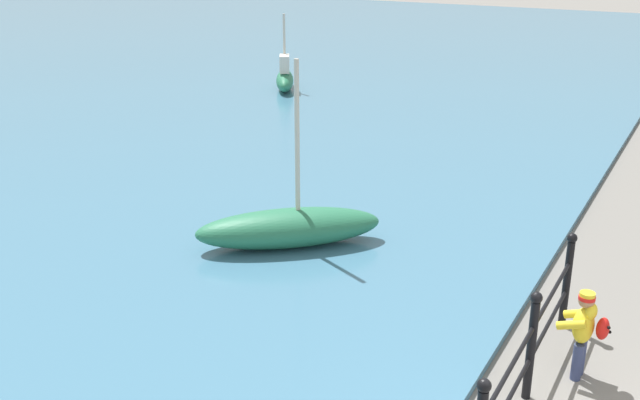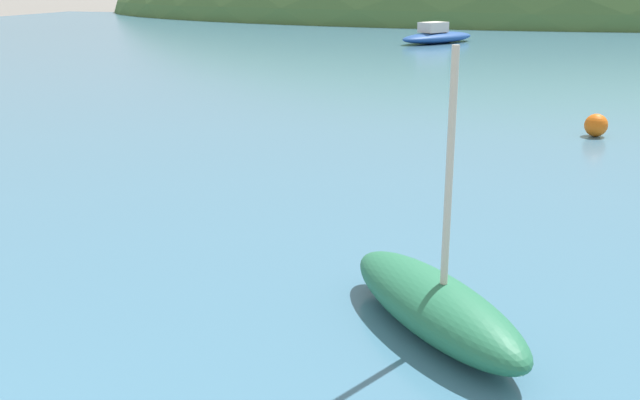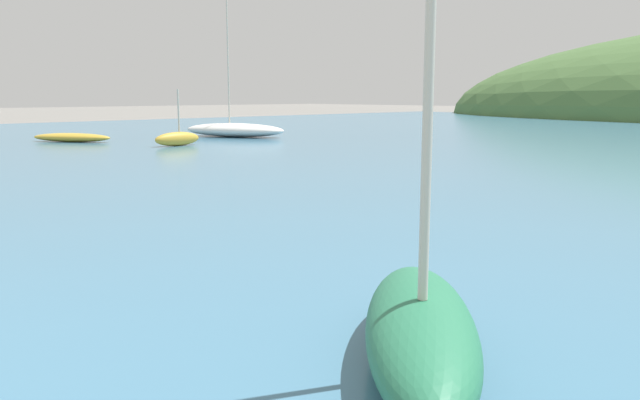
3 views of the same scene
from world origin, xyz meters
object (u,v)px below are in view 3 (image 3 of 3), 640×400
Objects in this scene: boat_far_left at (420,328)px; boat_twin_mast at (234,130)px; boat_blue_hull at (72,137)px; boat_white_sailboat at (177,138)px.

boat_twin_mast is at bearing 147.17° from boat_far_left.
boat_far_left reaches higher than boat_blue_hull.
boat_twin_mast is 7.18m from boat_blue_hull.
boat_blue_hull is at bearing 163.42° from boat_far_left.
boat_white_sailboat is 5.35m from boat_blue_hull.
boat_twin_mast is at bearing 120.31° from boat_white_sailboat.
boat_far_left is 0.80× the size of boat_blue_hull.
boat_white_sailboat reaches higher than boat_blue_hull.
boat_far_left is 25.64m from boat_twin_mast.
boat_far_left is at bearing -16.58° from boat_blue_hull.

